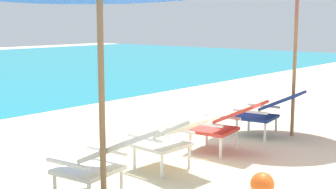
{
  "coord_description": "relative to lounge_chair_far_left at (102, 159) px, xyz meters",
  "views": [
    {
      "loc": [
        -4.31,
        -3.22,
        1.62
      ],
      "look_at": [
        0.0,
        0.43,
        0.75
      ],
      "focal_mm": 50.69,
      "sensor_mm": 36.0,
      "label": 1
    }
  ],
  "objects": [
    {
      "name": "lounge_chair_near_right",
      "position": [
        2.07,
        0.04,
        0.0
      ],
      "size": [
        0.65,
        0.94,
        0.68
      ],
      "color": "red",
      "rests_on": "ground_plane"
    },
    {
      "name": "ground_plane",
      "position": [
        1.57,
        4.13,
        -0.4
      ],
      "size": [
        40.0,
        40.0,
        0.0
      ],
      "primitive_type": "plane",
      "color": "beige"
    },
    {
      "name": "lounge_chair_far_left",
      "position": [
        0.0,
        0.0,
        0.0
      ],
      "size": [
        0.64,
        0.93,
        0.68
      ],
      "color": "silver",
      "rests_on": "ground_plane"
    },
    {
      "name": "lounge_chair_far_right",
      "position": [
        3.13,
        0.04,
        0.0
      ],
      "size": [
        0.65,
        0.94,
        0.68
      ],
      "color": "navy",
      "rests_on": "ground_plane"
    },
    {
      "name": "lounge_chair_near_left",
      "position": [
        1.07,
        0.06,
        0.0
      ],
      "size": [
        0.57,
        0.9,
        0.68
      ],
      "color": "silver",
      "rests_on": "ground_plane"
    },
    {
      "name": "beach_ball",
      "position": [
        1.08,
        -1.01,
        -0.29
      ],
      "size": [
        0.23,
        0.23,
        0.23
      ],
      "primitive_type": "sphere",
      "color": "#EA5619",
      "rests_on": "ground_plane"
    }
  ]
}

